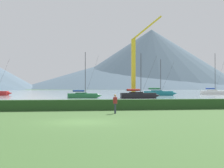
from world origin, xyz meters
name	(u,v)px	position (x,y,z in m)	size (l,w,h in m)	color
ground_plane	(81,122)	(0.00, 0.00, 0.00)	(1000.00, 1000.00, 0.00)	#3D602D
harbor_water	(62,92)	(0.00, 137.00, 0.00)	(320.00, 246.00, 0.00)	#8C9EA3
hedge_line	(74,105)	(0.00, 11.00, 0.51)	(80.00, 1.20, 1.03)	#284C23
sailboat_slip_0	(139,95)	(14.58, 43.88, 0.67)	(8.24, 2.89, 9.22)	black
sailboat_slip_1	(214,92)	(47.28, 76.64, 0.76)	(8.95, 2.95, 13.21)	white
sailboat_slip_4	(159,93)	(25.43, 64.92, 0.74)	(9.24, 4.58, 9.93)	#19707A
sailboat_slip_7	(83,95)	(3.56, 47.81, 0.60)	(7.30, 2.90, 9.72)	#236B38
person_standing_walker	(115,102)	(3.33, 6.47, 0.97)	(0.36, 0.56, 1.65)	#2D3347
dock_crane	(135,71)	(14.71, 47.93, 5.82)	(7.39, 2.00, 18.06)	#333338
distant_hill_west_ridge	(133,72)	(99.03, 419.66, 23.15)	(313.46, 313.46, 46.30)	#425666
distant_hill_east_ridge	(152,59)	(120.82, 402.03, 40.13)	(242.78, 242.78, 80.25)	#425666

